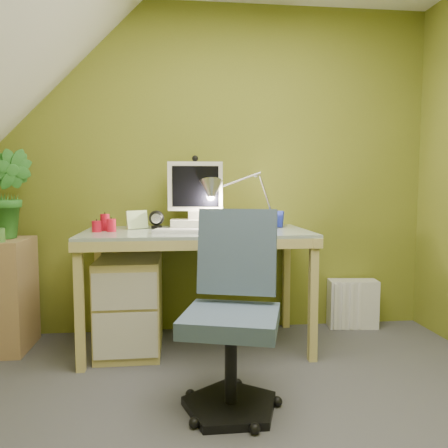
{
  "coord_description": "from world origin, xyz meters",
  "views": [
    {
      "loc": [
        -0.29,
        -1.64,
        1.09
      ],
      "look_at": [
        0.0,
        1.0,
        0.85
      ],
      "focal_mm": 35.0,
      "sensor_mm": 36.0,
      "label": 1
    }
  ],
  "objects": [
    {
      "name": "wall_back",
      "position": [
        0.0,
        1.6,
        1.2
      ],
      "size": [
        3.2,
        0.01,
        2.4
      ],
      "primitive_type": "cube",
      "color": "olive",
      "rests_on": "floor"
    },
    {
      "name": "desk",
      "position": [
        -0.16,
        1.23,
        0.39
      ],
      "size": [
        1.48,
        0.75,
        0.79
      ],
      "primitive_type": null,
      "rotation": [
        0.0,
        0.0,
        0.01
      ],
      "color": "tan",
      "rests_on": "floor"
    },
    {
      "name": "monitor",
      "position": [
        -0.16,
        1.41,
        1.07
      ],
      "size": [
        0.42,
        0.25,
        0.56
      ],
      "primitive_type": null,
      "rotation": [
        0.0,
        0.0,
        -0.04
      ],
      "color": "silver",
      "rests_on": "desk"
    },
    {
      "name": "speaker_left",
      "position": [
        -0.43,
        1.39,
        0.85
      ],
      "size": [
        0.12,
        0.12,
        0.13
      ],
      "primitive_type": null,
      "rotation": [
        0.0,
        0.0,
        0.18
      ],
      "color": "black",
      "rests_on": "desk"
    },
    {
      "name": "speaker_right",
      "position": [
        0.11,
        1.39,
        0.85
      ],
      "size": [
        0.1,
        0.1,
        0.11
      ],
      "primitive_type": null,
      "rotation": [
        0.0,
        0.0,
        0.05
      ],
      "color": "black",
      "rests_on": "desk"
    },
    {
      "name": "keyboard",
      "position": [
        -0.24,
        1.09,
        0.8
      ],
      "size": [
        0.41,
        0.2,
        0.02
      ],
      "primitive_type": "cube",
      "rotation": [
        0.0,
        0.0,
        -0.18
      ],
      "color": "white",
      "rests_on": "desk"
    },
    {
      "name": "mousepad",
      "position": [
        0.22,
        1.09,
        0.79
      ],
      "size": [
        0.23,
        0.16,
        0.01
      ],
      "primitive_type": "cube",
      "rotation": [
        0.0,
        0.0,
        -0.03
      ],
      "color": "#D14420",
      "rests_on": "desk"
    },
    {
      "name": "mouse",
      "position": [
        0.22,
        1.09,
        0.81
      ],
      "size": [
        0.13,
        0.1,
        0.04
      ],
      "primitive_type": "ellipsoid",
      "rotation": [
        0.0,
        0.0,
        0.21
      ],
      "color": "silver",
      "rests_on": "mousepad"
    },
    {
      "name": "amber_tumbler",
      "position": [
        0.02,
        1.15,
        0.83
      ],
      "size": [
        0.08,
        0.08,
        0.09
      ],
      "primitive_type": "cylinder",
      "rotation": [
        0.0,
        0.0,
        -0.25
      ],
      "color": "#905014",
      "rests_on": "desk"
    },
    {
      "name": "candle_cluster",
      "position": [
        -0.76,
        1.24,
        0.84
      ],
      "size": [
        0.16,
        0.14,
        0.11
      ],
      "primitive_type": null,
      "rotation": [
        0.0,
        0.0,
        -0.11
      ],
      "color": "red",
      "rests_on": "desk"
    },
    {
      "name": "photo_frame_red",
      "position": [
        0.26,
        1.35,
        0.85
      ],
      "size": [
        0.14,
        0.04,
        0.12
      ],
      "primitive_type": "cube",
      "rotation": [
        0.0,
        0.0,
        -0.19
      ],
      "color": "#AC121C",
      "rests_on": "desk"
    },
    {
      "name": "photo_frame_blue",
      "position": [
        0.4,
        1.39,
        0.85
      ],
      "size": [
        0.12,
        0.1,
        0.12
      ],
      "primitive_type": "cube",
      "rotation": [
        0.0,
        0.0,
        -0.67
      ],
      "color": "navy",
      "rests_on": "desk"
    },
    {
      "name": "photo_frame_green",
      "position": [
        -0.56,
        1.37,
        0.85
      ],
      "size": [
        0.14,
        0.08,
        0.12
      ],
      "primitive_type": "cube",
      "rotation": [
        0.0,
        0.0,
        0.45
      ],
      "color": "#C3E19B",
      "rests_on": "desk"
    },
    {
      "name": "desk_lamp",
      "position": [
        0.29,
        1.41,
        1.07
      ],
      "size": [
        0.55,
        0.3,
        0.56
      ],
      "primitive_type": null,
      "rotation": [
        0.0,
        0.0,
        0.15
      ],
      "color": "silver",
      "rests_on": "desk"
    },
    {
      "name": "side_ledge",
      "position": [
        -1.4,
        1.32,
        0.37
      ],
      "size": [
        0.27,
        0.42,
        0.74
      ],
      "primitive_type": "cube",
      "color": "tan",
      "rests_on": "floor"
    },
    {
      "name": "potted_plant",
      "position": [
        -1.4,
        1.37,
        1.03
      ],
      "size": [
        0.36,
        0.31,
        0.59
      ],
      "primitive_type": "imported",
      "rotation": [
        0.0,
        0.0,
        0.16
      ],
      "color": "#2B7527",
      "rests_on": "side_ledge"
    },
    {
      "name": "task_chair",
      "position": [
        -0.04,
        0.37,
        0.46
      ],
      "size": [
        0.63,
        0.63,
        0.91
      ],
      "primitive_type": null,
      "rotation": [
        0.0,
        0.0,
        -0.28
      ],
      "color": "#41546C",
      "rests_on": "floor"
    },
    {
      "name": "radiator",
      "position": [
        1.05,
        1.5,
        0.18
      ],
      "size": [
        0.38,
        0.19,
        0.37
      ],
      "primitive_type": "cube",
      "rotation": [
        0.0,
        0.0,
        -0.11
      ],
      "color": "silver",
      "rests_on": "floor"
    }
  ]
}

